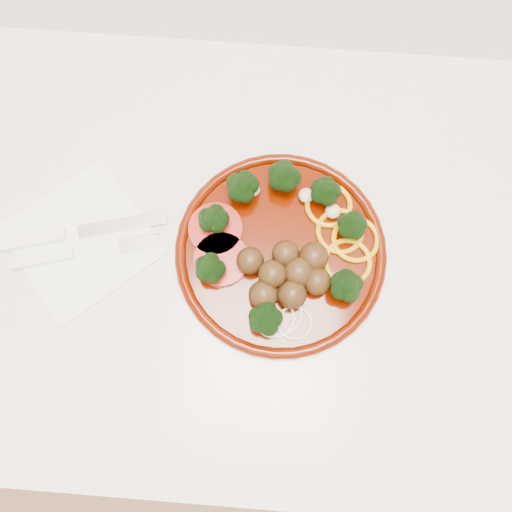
# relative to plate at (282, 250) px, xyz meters

# --- Properties ---
(counter) EXTENTS (2.40, 0.60, 0.90)m
(counter) POSITION_rel_plate_xyz_m (-0.15, 0.00, -0.47)
(counter) COLOR silver
(counter) RESTS_ON ground
(plate) EXTENTS (0.26, 0.26, 0.05)m
(plate) POSITION_rel_plate_xyz_m (0.00, 0.00, 0.00)
(plate) COLOR #430C00
(plate) RESTS_ON counter
(napkin) EXTENTS (0.22, 0.22, 0.00)m
(napkin) POSITION_rel_plate_xyz_m (-0.25, -0.00, -0.02)
(napkin) COLOR white
(napkin) RESTS_ON counter
(knife) EXTENTS (0.21, 0.07, 0.01)m
(knife) POSITION_rel_plate_xyz_m (-0.28, 0.00, -0.01)
(knife) COLOR silver
(knife) RESTS_ON napkin
(fork) EXTENTS (0.18, 0.06, 0.01)m
(fork) POSITION_rel_plate_xyz_m (-0.27, -0.03, -0.01)
(fork) COLOR white
(fork) RESTS_ON napkin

